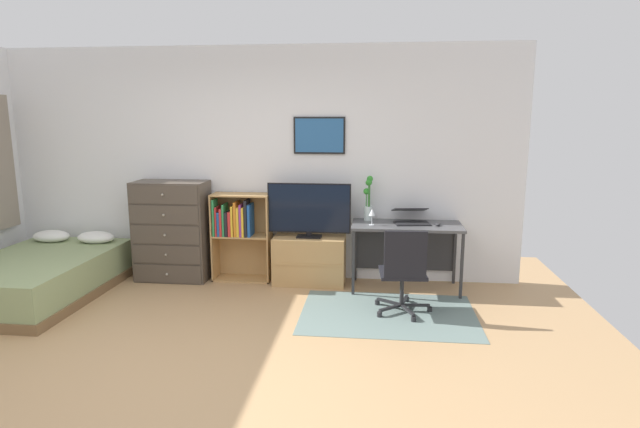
{
  "coord_description": "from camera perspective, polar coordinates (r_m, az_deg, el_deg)",
  "views": [
    {
      "loc": [
        1.41,
        -3.54,
        1.91
      ],
      "look_at": [
        0.85,
        1.5,
        0.95
      ],
      "focal_mm": 29.04,
      "sensor_mm": 36.0,
      "label": 1
    }
  ],
  "objects": [
    {
      "name": "ground_plane",
      "position": [
        4.26,
        -14.24,
        -16.21
      ],
      "size": [
        7.2,
        7.2,
        0.0
      ],
      "primitive_type": "plane",
      "color": "tan"
    },
    {
      "name": "wall_back_with_posters",
      "position": [
        6.16,
        -6.87,
        5.49
      ],
      "size": [
        6.12,
        0.09,
        2.7
      ],
      "color": "white",
      "rests_on": "ground_plane"
    },
    {
      "name": "area_rug",
      "position": [
        5.2,
        7.51,
        -10.84
      ],
      "size": [
        1.7,
        1.2,
        0.01
      ],
      "primitive_type": "cube",
      "color": "slate",
      "rests_on": "ground_plane"
    },
    {
      "name": "bed",
      "position": [
        6.34,
        -28.57,
        -6.02
      ],
      "size": [
        1.28,
        1.93,
        0.56
      ],
      "rotation": [
        0.0,
        0.0,
        0.0
      ],
      "color": "brown",
      "rests_on": "ground_plane"
    },
    {
      "name": "dresser",
      "position": [
        6.31,
        -15.95,
        -1.79
      ],
      "size": [
        0.84,
        0.46,
        1.17
      ],
      "color": "#4C4238",
      "rests_on": "ground_plane"
    },
    {
      "name": "bookshelf",
      "position": [
        6.11,
        -8.96,
        -1.62
      ],
      "size": [
        0.68,
        0.3,
        1.02
      ],
      "color": "tan",
      "rests_on": "ground_plane"
    },
    {
      "name": "tv_stand",
      "position": [
        5.99,
        -1.17,
        -5.09
      ],
      "size": [
        0.82,
        0.41,
        0.55
      ],
      "color": "tan",
      "rests_on": "ground_plane"
    },
    {
      "name": "television",
      "position": [
        5.83,
        -1.22,
        0.41
      ],
      "size": [
        0.94,
        0.16,
        0.62
      ],
      "color": "black",
      "rests_on": "tv_stand"
    },
    {
      "name": "desk",
      "position": [
        5.86,
        9.46,
        -2.29
      ],
      "size": [
        1.2,
        0.58,
        0.74
      ],
      "color": "#4C4C4F",
      "rests_on": "ground_plane"
    },
    {
      "name": "office_chair",
      "position": [
        5.06,
        9.19,
        -6.06
      ],
      "size": [
        0.57,
        0.58,
        0.86
      ],
      "rotation": [
        0.0,
        0.0,
        0.07
      ],
      "color": "#232326",
      "rests_on": "ground_plane"
    },
    {
      "name": "laptop",
      "position": [
        5.84,
        9.98,
        -0.3
      ],
      "size": [
        0.43,
        0.46,
        0.17
      ],
      "rotation": [
        0.0,
        0.0,
        0.14
      ],
      "color": "black",
      "rests_on": "desk"
    },
    {
      "name": "computer_mouse",
      "position": [
        5.74,
        12.85,
        -1.11
      ],
      "size": [
        0.06,
        0.1,
        0.03
      ],
      "primitive_type": "ellipsoid",
      "color": "#262628",
      "rests_on": "desk"
    },
    {
      "name": "bamboo_vase",
      "position": [
        5.87,
        5.34,
        1.73
      ],
      "size": [
        0.11,
        0.1,
        0.51
      ],
      "color": "silver",
      "rests_on": "desk"
    },
    {
      "name": "wine_glass",
      "position": [
        5.64,
        5.75,
        0.12
      ],
      "size": [
        0.07,
        0.07,
        0.18
      ],
      "color": "silver",
      "rests_on": "desk"
    }
  ]
}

